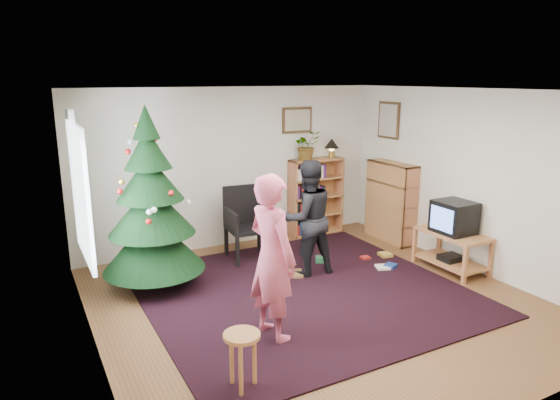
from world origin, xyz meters
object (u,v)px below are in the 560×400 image
bookshelf_back (316,196)px  person_by_chair (307,218)px  stool (242,346)px  person_standing (272,258)px  picture_right (389,120)px  bookshelf_right (391,201)px  armchair (245,220)px  table_lamp (332,145)px  picture_back (297,120)px  christmas_tree (152,214)px  crt_tv (454,217)px  tv_stand (451,247)px  potted_plant (306,145)px

bookshelf_back → person_by_chair: person_by_chair is taller
stool → person_standing: 1.06m
picture_right → bookshelf_right: (-0.14, -0.31, -1.29)m
picture_right → armchair: 2.92m
armchair → person_standing: (-0.73, -2.29, 0.28)m
table_lamp → stool: bearing=-132.7°
picture_back → person_standing: 3.72m
christmas_tree → picture_back: bearing=22.2°
picture_back → bookshelf_back: size_ratio=0.42×
picture_back → crt_tv: picture_back is taller
bookshelf_back → table_lamp: 0.91m
table_lamp → picture_back: bearing=167.4°
tv_stand → stool: bearing=-162.6°
bookshelf_right → tv_stand: bookshelf_right is taller
bookshelf_back → potted_plant: size_ratio=2.71×
tv_stand → stool: tv_stand is taller
christmas_tree → bookshelf_back: 3.22m
armchair → person_by_chair: person_by_chair is taller
picture_back → person_by_chair: (-0.78, -1.65, -1.16)m
stool → picture_right: bearing=36.5°
bookshelf_right → table_lamp: (-0.58, 0.90, 0.86)m
bookshelf_back → crt_tv: size_ratio=2.57×
bookshelf_right → tv_stand: size_ratio=1.32×
christmas_tree → tv_stand: christmas_tree is taller
picture_back → bookshelf_right: size_ratio=0.42×
tv_stand → picture_right: bearing=81.8°
bookshelf_back → person_by_chair: 1.87m
christmas_tree → potted_plant: christmas_tree is taller
bookshelf_back → table_lamp: (0.30, 0.00, 0.86)m
crt_tv → potted_plant: (-0.96, 2.35, 0.77)m
stool → person_standing: size_ratio=0.31×
picture_right → bookshelf_back: picture_right is taller
bookshelf_back → bookshelf_right: size_ratio=1.00×
bookshelf_back → bookshelf_right: (0.88, -0.90, 0.00)m
stool → potted_plant: size_ratio=1.11×
picture_back → person_standing: size_ratio=0.32×
potted_plant → stool: bearing=-127.9°
bookshelf_right → potted_plant: potted_plant is taller
table_lamp → bookshelf_right: bearing=-57.1°
picture_back → bookshelf_back: 1.33m
potted_plant → table_lamp: bearing=0.0°
picture_right → tv_stand: bearing=-98.2°
potted_plant → person_standing: bearing=-126.6°
bookshelf_right → stool: size_ratio=2.45×
picture_right → picture_back: bearing=151.3°
picture_back → person_standing: picture_back is taller
person_by_chair → table_lamp: size_ratio=4.80×
picture_back → person_by_chair: 2.16m
bookshelf_back → person_standing: bearing=-129.1°
picture_right → potted_plant: (-1.22, 0.59, -0.41)m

